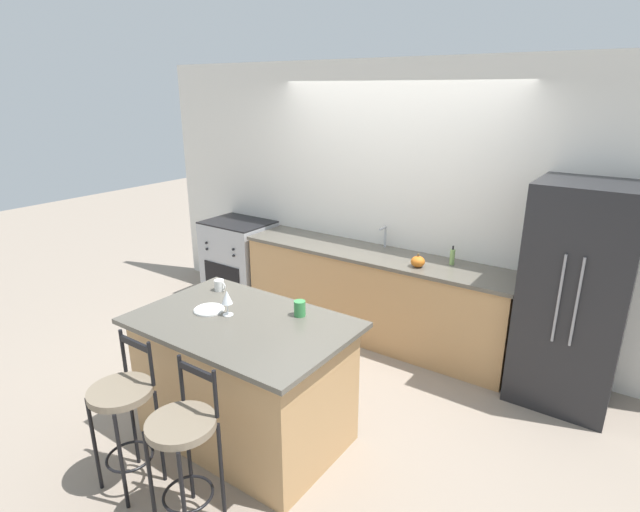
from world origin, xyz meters
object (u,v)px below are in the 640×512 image
object	(u,v)px
pumpkin_decoration	(418,262)
soap_bottle	(452,257)
refrigerator	(574,296)
tumbler_cup	(300,308)
bar_stool_far	(184,441)
bar_stool_near	(124,407)
oven_range	(240,260)
dinner_plate	(209,309)
wine_glass	(227,298)
coffee_mug	(220,285)

from	to	relation	value
pumpkin_decoration	soap_bottle	distance (m)	0.33
refrigerator	tumbler_cup	distance (m)	2.16
bar_stool_far	bar_stool_near	bearing A→B (deg)	-179.76
bar_stool_far	soap_bottle	size ratio (longest dim) A/B	5.68
oven_range	bar_stool_near	xyz separation A→B (m)	(1.56, -2.65, 0.10)
bar_stool_near	pumpkin_decoration	bearing A→B (deg)	72.89
tumbler_cup	soap_bottle	bearing A→B (deg)	75.00
refrigerator	tumbler_cup	size ratio (longest dim) A/B	16.20
bar_stool_near	bar_stool_far	size ratio (longest dim) A/B	1.00
oven_range	pumpkin_decoration	world-z (taller)	pumpkin_decoration
refrigerator	pumpkin_decoration	world-z (taller)	refrigerator
oven_range	tumbler_cup	xyz separation A→B (m)	(2.11, -1.59, 0.51)
refrigerator	tumbler_cup	bearing A→B (deg)	-134.02
pumpkin_decoration	tumbler_cup	bearing A→B (deg)	-98.77
bar_stool_near	pumpkin_decoration	size ratio (longest dim) A/B	7.90
refrigerator	dinner_plate	bearing A→B (deg)	-138.26
refrigerator	bar_stool_far	xyz separation A→B (m)	(-1.51, -2.62, -0.32)
wine_glass	tumbler_cup	size ratio (longest dim) A/B	1.66
pumpkin_decoration	bar_stool_far	bearing A→B (deg)	-95.28
oven_range	bar_stool_far	world-z (taller)	bar_stool_far
wine_glass	oven_range	bearing A→B (deg)	132.19
bar_stool_far	refrigerator	bearing A→B (deg)	60.03
wine_glass	coffee_mug	size ratio (longest dim) A/B	1.72
refrigerator	coffee_mug	distance (m)	2.77
bar_stool_far	tumbler_cup	distance (m)	1.14
refrigerator	bar_stool_near	bearing A→B (deg)	-128.10
dinner_plate	tumbler_cup	distance (m)	0.66
refrigerator	wine_glass	world-z (taller)	refrigerator
pumpkin_decoration	soap_bottle	world-z (taller)	soap_bottle
refrigerator	oven_range	bearing A→B (deg)	179.48
wine_glass	soap_bottle	bearing A→B (deg)	66.11
dinner_plate	coffee_mug	world-z (taller)	coffee_mug
oven_range	pumpkin_decoration	distance (m)	2.39
coffee_mug	tumbler_cup	distance (m)	0.79
pumpkin_decoration	bar_stool_near	bearing A→B (deg)	-107.11
bar_stool_near	coffee_mug	world-z (taller)	coffee_mug
wine_glass	soap_bottle	world-z (taller)	wine_glass
bar_stool_far	tumbler_cup	xyz separation A→B (m)	(0.01, 1.06, 0.41)
dinner_plate	coffee_mug	distance (m)	0.37
refrigerator	dinner_plate	distance (m)	2.79
tumbler_cup	bar_stool_far	bearing A→B (deg)	-90.42
coffee_mug	pumpkin_decoration	size ratio (longest dim) A/B	0.84
bar_stool_near	bar_stool_far	distance (m)	0.54
bar_stool_near	tumbler_cup	world-z (taller)	tumbler_cup
coffee_mug	soap_bottle	bearing A→B (deg)	53.69
bar_stool_far	pumpkin_decoration	size ratio (longest dim) A/B	7.90
refrigerator	dinner_plate	world-z (taller)	refrigerator
bar_stool_near	dinner_plate	world-z (taller)	bar_stool_near
bar_stool_near	dinner_plate	distance (m)	0.84
refrigerator	pumpkin_decoration	size ratio (longest dim) A/B	14.03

